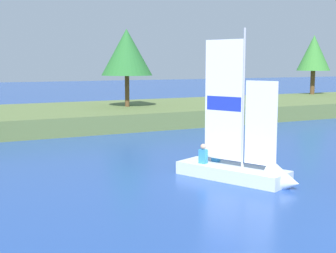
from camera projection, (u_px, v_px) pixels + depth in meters
shore_bank at (96, 115)px, 32.75m from camera, size 80.00×10.68×1.10m
shoreline_tree_midleft at (127, 52)px, 32.86m from camera, size 3.55×3.55×5.39m
shoreline_tree_centre at (314, 53)px, 45.82m from camera, size 3.16×3.16×5.70m
sailboat at (248, 170)px, 16.66m from camera, size 3.02×4.76×5.72m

